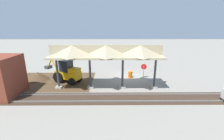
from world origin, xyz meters
name	(u,v)px	position (x,y,z in m)	size (l,w,h in m)	color
ground_plane	(129,77)	(0.00, 0.00, 0.00)	(120.00, 120.00, 0.00)	gray
dirt_work_zone	(53,81)	(9.95, 1.30, 0.00)	(10.19, 7.00, 0.01)	#4C3823
platform_canopy	(106,52)	(3.01, 3.58, 4.16)	(12.08, 3.20, 4.90)	#9E998E
rail_tracks	(136,98)	(0.00, 6.23, 0.03)	(60.00, 2.58, 0.15)	slate
stop_sign	(144,68)	(-1.88, 0.33, 1.42)	(0.69, 0.37, 1.99)	gray
backhoe	(67,72)	(7.98, 1.66, 1.27)	(5.05, 3.11, 2.82)	orange
dirt_mound	(39,80)	(12.05, 0.87, 0.00)	(5.67, 5.67, 2.13)	#4C3823
traffic_barrel	(130,74)	(-0.14, 0.12, 0.45)	(0.56, 0.56, 0.90)	orange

